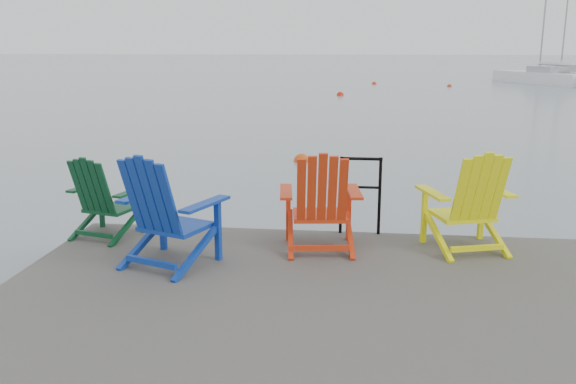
# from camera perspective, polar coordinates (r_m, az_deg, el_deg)

# --- Properties ---
(ground) EXTENTS (400.00, 400.00, 0.00)m
(ground) POSITION_cam_1_polar(r_m,az_deg,el_deg) (5.10, 3.53, -17.42)
(ground) COLOR slate
(ground) RESTS_ON ground
(dock) EXTENTS (6.00, 5.00, 1.40)m
(dock) POSITION_cam_1_polar(r_m,az_deg,el_deg) (4.93, 3.59, -13.96)
(dock) COLOR #2E2B29
(dock) RESTS_ON ground
(handrail) EXTENTS (0.48, 0.04, 0.90)m
(handrail) POSITION_cam_1_polar(r_m,az_deg,el_deg) (7.00, 6.79, 0.38)
(handrail) COLOR black
(handrail) RESTS_ON dock
(chair_green) EXTENTS (0.87, 0.82, 0.94)m
(chair_green) POSITION_cam_1_polar(r_m,az_deg,el_deg) (7.14, -16.89, -0.43)
(chair_green) COLOR #0A3C1E
(chair_green) RESTS_ON dock
(chair_blue) EXTENTS (1.08, 1.03, 1.12)m
(chair_blue) POSITION_cam_1_polar(r_m,az_deg,el_deg) (6.04, -11.37, -1.68)
(chair_blue) COLOR navy
(chair_blue) RESTS_ON dock
(chair_red) EXTENTS (0.92, 0.86, 1.07)m
(chair_red) POSITION_cam_1_polar(r_m,az_deg,el_deg) (6.38, 3.07, -0.87)
(chair_red) COLOR red
(chair_red) RESTS_ON dock
(chair_yellow) EXTENTS (1.01, 0.96, 1.08)m
(chair_yellow) POSITION_cam_1_polar(r_m,az_deg,el_deg) (6.63, 16.61, -0.81)
(chair_yellow) COLOR #E9EA0D
(chair_yellow) RESTS_ON dock
(sailboat_near) EXTENTS (5.42, 8.90, 11.97)m
(sailboat_near) POSITION_cam_1_polar(r_m,az_deg,el_deg) (48.35, 22.74, 9.77)
(sailboat_near) COLOR white
(sailboat_near) RESTS_ON ground
(sailboat_mid) EXTENTS (4.78, 10.24, 13.49)m
(sailboat_mid) POSITION_cam_1_polar(r_m,az_deg,el_deg) (51.80, 24.14, 9.82)
(sailboat_mid) COLOR silver
(sailboat_mid) RESTS_ON ground
(buoy_a) EXTENTS (0.37, 0.37, 0.37)m
(buoy_a) POSITION_cam_1_polar(r_m,az_deg,el_deg) (14.25, 1.27, 2.89)
(buoy_a) COLOR #D4450C
(buoy_a) RESTS_ON ground
(buoy_b) EXTENTS (0.40, 0.40, 0.40)m
(buoy_b) POSITION_cam_1_polar(r_m,az_deg,el_deg) (33.93, 4.90, 9.00)
(buoy_b) COLOR red
(buoy_b) RESTS_ON ground
(buoy_c) EXTENTS (0.32, 0.32, 0.32)m
(buoy_c) POSITION_cam_1_polar(r_m,az_deg,el_deg) (42.66, 14.87, 9.52)
(buoy_c) COLOR red
(buoy_c) RESTS_ON ground
(buoy_d) EXTENTS (0.34, 0.34, 0.34)m
(buoy_d) POSITION_cam_1_polar(r_m,az_deg,el_deg) (44.46, 8.07, 9.97)
(buoy_d) COLOR red
(buoy_d) RESTS_ON ground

